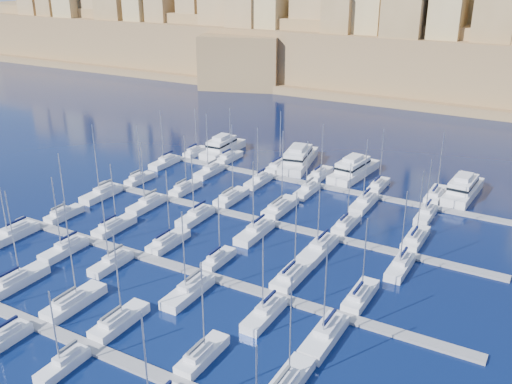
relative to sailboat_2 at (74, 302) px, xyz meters
The scene contains 53 objects.
ground 30.16m from the sailboat_2, 68.77° to the left, with size 600.00×600.00×0.00m, color #030B31.
pontoon_near 12.42m from the sailboat_2, 28.36° to the right, with size 84.00×2.00×0.40m, color slate.
pontoon_mid_near 19.47m from the sailboat_2, 55.87° to the left, with size 84.00×2.00×0.40m, color slate.
pontoon_mid_far 39.64m from the sailboat_2, 74.01° to the left, with size 84.00×2.00×0.40m, color slate.
pontoon_far 61.09m from the sailboat_2, 79.71° to the left, with size 84.00×2.00×0.40m, color slate.
sailboat_1 11.81m from the sailboat_2, behind, with size 2.99×9.96×15.41m.
sailboat_2 is the anchor object (origin of this frame).
sailboat_3 8.77m from the sailboat_2, ahead, with size 2.78×9.28×14.29m.
sailboat_4 22.48m from the sailboat_2, ahead, with size 2.56×8.54×13.65m.
sailboat_5 33.78m from the sailboat_2, ahead, with size 2.87×9.57×14.77m.
sailboat_8 10.98m from the sailboat_2, 97.39° to the right, with size 2.46×8.20×13.21m.
sailboat_9 13.77m from the sailboat_2, 48.90° to the right, with size 2.15×7.16×11.41m.
sailboat_12 32.23m from the sailboat_2, 139.23° to the left, with size 2.43×8.09×13.01m.
sailboat_13 24.81m from the sailboat_2, 119.59° to the left, with size 2.75×9.17×12.87m.
sailboat_14 21.61m from the sailboat_2, 89.98° to the left, with size 2.77×9.23×13.81m.
sailboat_15 23.38m from the sailboat_2, 62.24° to the left, with size 2.21×7.36×11.65m.
sailboat_16 32.33m from the sailboat_2, 43.04° to the left, with size 3.05×10.17×14.55m.
sailboat_17 40.83m from the sailboat_2, 31.77° to the left, with size 2.70×9.01×13.07m.
sailboat_18 27.63m from the sailboat_2, 158.56° to the left, with size 3.08×10.27×15.19m.
sailboat_19 17.15m from the sailboat_2, 141.11° to the left, with size 2.67×8.90×14.05m.
sailboat_20 11.60m from the sailboat_2, 106.32° to the left, with size 2.45×8.15×12.89m.
sailboat_21 16.16m from the sailboat_2, 39.47° to the left, with size 2.97×9.91×14.01m.
sailboat_22 27.12m from the sailboat_2, 23.38° to the left, with size 2.68×8.92×13.05m.
sailboat_23 35.50m from the sailboat_2, 16.68° to the left, with size 3.02×10.08×14.63m.
sailboat_24 49.36m from the sailboat_2, 119.65° to the left, with size 2.34×7.79×13.13m.
sailboat_25 44.91m from the sailboat_2, 105.78° to the left, with size 2.53×8.44×12.56m.
sailboat_26 43.84m from the sailboat_2, 91.30° to the left, with size 2.90×9.68×16.24m.
sailboat_27 45.34m from the sailboat_2, 77.19° to the left, with size 3.14×10.46×16.38m.
sailboat_28 49.56m from the sailboat_2, 60.91° to the left, with size 2.58×8.62×12.74m.
sailboat_29 57.11m from the sailboat_2, 49.97° to the left, with size 2.85×9.48×13.31m.
sailboat_30 41.15m from the sailboat_2, 128.29° to the left, with size 2.96×9.86×15.96m.
sailboat_31 35.36m from the sailboat_2, 112.85° to the left, with size 2.78×9.27×13.98m.
sailboat_32 32.65m from the sailboat_2, 93.35° to the left, with size 2.78×9.26×14.63m.
sailboat_33 34.11m from the sailboat_2, 70.90° to the left, with size 3.00×9.99×14.43m.
sailboat_34 39.72m from the sailboat_2, 53.45° to the left, with size 3.19×10.65×16.13m.
sailboat_35 49.65m from the sailboat_2, 41.33° to the left, with size 2.66×8.86×14.02m.
sailboat_36 69.57m from the sailboat_2, 110.92° to the left, with size 2.39×7.97×12.01m.
sailboat_37 67.14m from the sailboat_2, 102.92° to the left, with size 2.67×8.89×13.24m.
sailboat_38 65.67m from the sailboat_2, 91.23° to the left, with size 2.80×9.33×14.13m.
sailboat_39 66.12m from the sailboat_2, 81.96° to the left, with size 2.69×8.96×12.70m.
sailboat_40 69.14m from the sailboat_2, 70.56° to the left, with size 2.52×8.40×13.50m.
sailboat_41 74.58m from the sailboat_2, 61.97° to the left, with size 2.91×9.70×14.60m.
sailboat_42 60.78m from the sailboat_2, 115.85° to the left, with size 2.71×9.04×13.94m.
sailboat_43 56.41m from the sailboat_2, 104.03° to the left, with size 2.69×8.98×14.72m.
sailboat_44 54.90m from the sailboat_2, 90.82° to the left, with size 2.59×8.64×13.21m.
sailboat_45 56.05m from the sailboat_2, 78.81° to the left, with size 2.54×8.46×11.95m.
sailboat_46 59.20m from the sailboat_2, 66.51° to the left, with size 2.96×9.87×14.48m.
sailboat_47 65.51m from the sailboat_2, 56.90° to the left, with size 2.60×8.68×12.30m.
motor_yacht_a 71.82m from the sailboat_2, 105.61° to the left, with size 5.38×15.92×5.25m.
motor_yacht_b 70.63m from the sailboat_2, 88.96° to the left, with size 9.28×19.48×5.25m.
motor_yacht_c 71.49m from the sailboat_2, 77.41° to the left, with size 6.75×17.41×5.25m.
motor_yacht_d 79.99m from the sailboat_2, 60.30° to the left, with size 5.80×16.63×5.25m.
fortified_city 184.21m from the sailboat_2, 86.65° to the left, with size 460.00×108.95×59.52m.
Camera 1 is at (45.43, -75.28, 45.27)m, focal length 40.00 mm.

